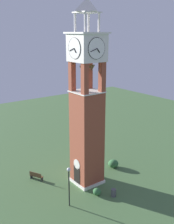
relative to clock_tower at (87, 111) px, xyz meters
The scene contains 7 objects.
ground 8.20m from the clock_tower, 96.72° to the left, with size 80.00×80.00×0.00m, color #476B3D.
clock_tower is the anchor object (origin of this frame).
park_bench 9.64m from the clock_tower, 130.88° to the right, with size 1.63×1.12×0.95m.
lamp_post 7.22m from the clock_tower, 57.88° to the right, with size 0.36×0.36×4.04m.
trash_bin 8.74m from the clock_tower, ahead, with size 0.52×0.52×0.80m, color #4C4C51.
shrub_near_entry 8.31m from the clock_tower, 15.55° to the right, with size 0.83×0.83×0.76m, color #336638.
shrub_left_of_tower 9.04m from the clock_tower, 99.24° to the left, with size 1.25×1.25×0.97m, color #336638.
Camera 1 is at (21.90, -16.51, 16.11)m, focal length 44.08 mm.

